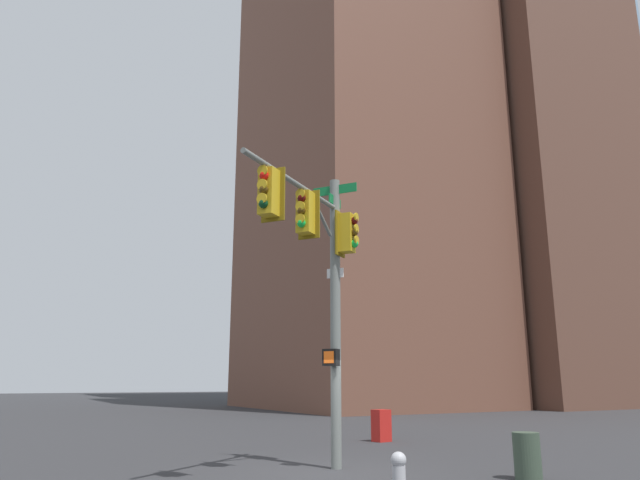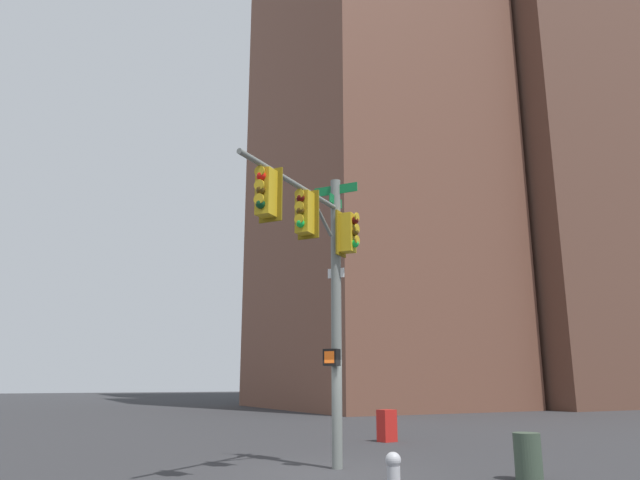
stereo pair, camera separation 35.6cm
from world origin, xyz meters
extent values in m
plane|color=#2D2D30|center=(0.00, 0.00, 0.00)|extent=(200.00, 200.00, 0.00)
cylinder|color=slate|center=(0.32, -0.38, 3.56)|extent=(0.26, 0.26, 7.13)
cylinder|color=slate|center=(-0.98, 1.40, 6.37)|extent=(2.69, 3.62, 0.12)
cylinder|color=slate|center=(-0.15, 0.26, 5.92)|extent=(0.68, 0.89, 0.75)
cube|color=#0F6B33|center=(0.32, -0.38, 6.88)|extent=(1.01, 0.75, 0.24)
cube|color=#0F6B33|center=(0.32, -0.38, 6.58)|extent=(0.44, 0.59, 0.24)
cube|color=white|center=(0.32, -0.38, 4.66)|extent=(0.38, 0.29, 0.24)
cube|color=gold|center=(-0.68, 0.99, 5.81)|extent=(0.48, 0.48, 1.00)
cube|color=#775E0F|center=(-0.57, 0.84, 5.81)|extent=(0.46, 0.35, 1.16)
sphere|color=#470A07|center=(-0.80, 1.15, 6.11)|extent=(0.20, 0.20, 0.20)
cylinder|color=gold|center=(-0.84, 1.21, 6.20)|extent=(0.21, 0.17, 0.23)
sphere|color=#4C330A|center=(-0.80, 1.15, 5.81)|extent=(0.20, 0.20, 0.20)
cylinder|color=gold|center=(-0.84, 1.21, 5.90)|extent=(0.21, 0.17, 0.23)
sphere|color=green|center=(-0.80, 1.15, 5.51)|extent=(0.20, 0.20, 0.20)
cylinder|color=gold|center=(-0.84, 1.21, 5.60)|extent=(0.21, 0.17, 0.23)
cube|color=gold|center=(-1.68, 2.35, 5.81)|extent=(0.48, 0.48, 1.00)
cube|color=#775E0F|center=(-1.56, 2.20, 5.81)|extent=(0.46, 0.35, 1.16)
sphere|color=red|center=(-1.80, 2.52, 6.11)|extent=(0.20, 0.20, 0.20)
cylinder|color=gold|center=(-1.84, 2.57, 6.20)|extent=(0.21, 0.17, 0.23)
sphere|color=#4C330A|center=(-1.80, 2.52, 5.81)|extent=(0.20, 0.20, 0.20)
cylinder|color=gold|center=(-1.84, 2.57, 5.90)|extent=(0.21, 0.17, 0.23)
sphere|color=#0A3819|center=(-1.80, 2.52, 5.51)|extent=(0.20, 0.20, 0.20)
cylinder|color=gold|center=(-1.84, 2.57, 5.60)|extent=(0.21, 0.17, 0.23)
cube|color=gold|center=(0.06, -0.57, 5.67)|extent=(0.48, 0.48, 1.00)
cube|color=#775E0F|center=(0.21, -0.46, 5.67)|extent=(0.35, 0.46, 1.16)
sphere|color=#470A07|center=(-0.11, -0.69, 5.97)|extent=(0.20, 0.20, 0.20)
cylinder|color=gold|center=(-0.16, -0.73, 6.06)|extent=(0.17, 0.21, 0.23)
sphere|color=#4C330A|center=(-0.11, -0.69, 5.67)|extent=(0.20, 0.20, 0.20)
cylinder|color=gold|center=(-0.16, -0.73, 5.76)|extent=(0.17, 0.21, 0.23)
sphere|color=green|center=(-0.11, -0.69, 5.37)|extent=(0.20, 0.20, 0.20)
cylinder|color=gold|center=(-0.16, -0.73, 5.46)|extent=(0.17, 0.21, 0.23)
cube|color=black|center=(0.16, -0.15, 2.56)|extent=(0.44, 0.42, 0.40)
cube|color=#EA5914|center=(0.08, -0.04, 2.56)|extent=(0.22, 0.16, 0.28)
sphere|color=#B2B2B7|center=(-3.97, 0.91, 0.74)|extent=(0.26, 0.26, 0.26)
cylinder|color=#384738|center=(-2.98, -3.10, 0.47)|extent=(0.56, 0.56, 0.95)
cube|color=red|center=(5.10, -4.90, 0.53)|extent=(0.53, 0.63, 1.05)
cube|color=brown|center=(25.41, -34.24, 28.48)|extent=(19.18, 14.71, 56.97)
cube|color=brown|center=(27.21, -18.52, 24.50)|extent=(18.37, 15.83, 48.99)
cube|color=#7A99B2|center=(33.58, -36.23, 43.67)|extent=(22.49, 33.99, 87.34)
cube|color=#845B47|center=(32.19, -38.25, 23.96)|extent=(17.75, 19.52, 47.92)
camera|label=1|loc=(-12.41, 6.95, 2.01)|focal=33.08mm
camera|label=2|loc=(-12.57, 6.64, 2.01)|focal=33.08mm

